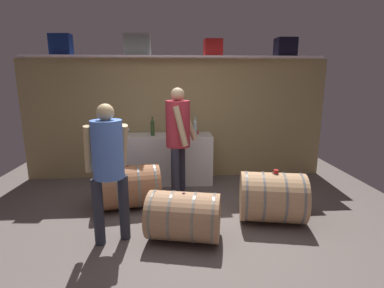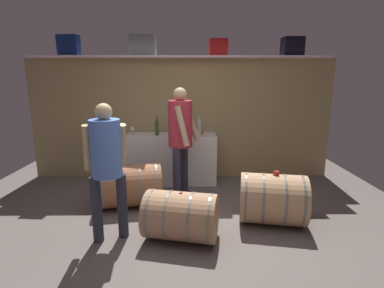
{
  "view_description": "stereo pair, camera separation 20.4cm",
  "coord_description": "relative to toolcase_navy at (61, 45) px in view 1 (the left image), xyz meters",
  "views": [
    {
      "loc": [
        -0.06,
        -3.18,
        1.83
      ],
      "look_at": [
        0.18,
        0.52,
        1.0
      ],
      "focal_mm": 27.51,
      "sensor_mm": 36.0,
      "label": 1
    },
    {
      "loc": [
        0.14,
        -3.18,
        1.83
      ],
      "look_at": [
        0.18,
        0.52,
        1.0
      ],
      "focal_mm": 27.51,
      "sensor_mm": 36.0,
      "label": 2
    }
  ],
  "objects": [
    {
      "name": "wine_glass",
      "position": [
        1.04,
        -0.11,
        -1.43
      ],
      "size": [
        0.08,
        0.08,
        0.13
      ],
      "color": "white",
      "rests_on": "work_cabinet"
    },
    {
      "name": "red_funnel",
      "position": [
        2.26,
        -0.1,
        -1.46
      ],
      "size": [
        0.11,
        0.11,
        0.1
      ],
      "primitive_type": "cone",
      "color": "red",
      "rests_on": "work_cabinet"
    },
    {
      "name": "ground_plane",
      "position": [
        1.91,
        -1.53,
        -2.39
      ],
      "size": [
        6.71,
        7.69,
        0.02
      ],
      "primitive_type": "cube",
      "color": "#635854"
    },
    {
      "name": "toolcase_red",
      "position": [
        2.55,
        0.0,
        -0.03
      ],
      "size": [
        0.31,
        0.3,
        0.28
      ],
      "primitive_type": "cube",
      "rotation": [
        0.0,
        0.0,
        0.03
      ],
      "color": "red",
      "rests_on": "high_shelf_board"
    },
    {
      "name": "wine_bottle_clear",
      "position": [
        2.22,
        -0.31,
        -1.37
      ],
      "size": [
        0.07,
        0.07,
        0.33
      ],
      "color": "#AEC6C1",
      "rests_on": "work_cabinet"
    },
    {
      "name": "wine_bottle_dark",
      "position": [
        2.08,
        -0.15,
        -1.37
      ],
      "size": [
        0.07,
        0.07,
        0.32
      ],
      "color": "black",
      "rests_on": "work_cabinet"
    },
    {
      "name": "work_cabinet",
      "position": [
        1.74,
        -0.19,
        -1.95
      ],
      "size": [
        1.58,
        0.55,
        0.87
      ],
      "primitive_type": "cube",
      "color": "white",
      "rests_on": "ground"
    },
    {
      "name": "tasting_cup",
      "position": [
        3.15,
        -1.77,
        -1.71
      ],
      "size": [
        0.06,
        0.06,
        0.04
      ],
      "primitive_type": "cylinder",
      "color": "red",
      "rests_on": "wine_barrel_near"
    },
    {
      "name": "wine_barrel_near",
      "position": [
        3.12,
        -1.77,
        -2.06
      ],
      "size": [
        0.92,
        0.78,
        0.66
      ],
      "rotation": [
        0.0,
        0.0,
        -0.19
      ],
      "color": "tan",
      "rests_on": "ground"
    },
    {
      "name": "toolcase_grey",
      "position": [
        1.27,
        0.0,
        0.0
      ],
      "size": [
        0.44,
        0.25,
        0.35
      ],
      "primitive_type": "cube",
      "rotation": [
        0.0,
        0.0,
        -0.03
      ],
      "color": "gray",
      "rests_on": "high_shelf_board"
    },
    {
      "name": "winemaker_pouring",
      "position": [
        1.14,
        -2.14,
        -1.41
      ],
      "size": [
        0.51,
        0.46,
        1.58
      ],
      "rotation": [
        0.0,
        0.0,
        0.38
      ],
      "color": "#2C2E3A",
      "rests_on": "ground"
    },
    {
      "name": "toolcase_navy",
      "position": [
        0.0,
        0.0,
        0.0
      ],
      "size": [
        0.36,
        0.21,
        0.35
      ],
      "primitive_type": "cube",
      "rotation": [
        0.0,
        0.0,
        -0.07
      ],
      "color": "navy",
      "rests_on": "high_shelf_board"
    },
    {
      "name": "wine_barrel_far",
      "position": [
        1.19,
        -1.23,
        -2.07
      ],
      "size": [
        0.98,
        0.76,
        0.63
      ],
      "rotation": [
        0.0,
        0.0,
        0.18
      ],
      "color": "#A16643",
      "rests_on": "ground"
    },
    {
      "name": "high_shelf_board",
      "position": [
        1.91,
        0.0,
        -0.19
      ],
      "size": [
        5.07,
        0.4,
        0.03
      ],
      "primitive_type": "cube",
      "color": "white",
      "rests_on": "back_wall_panel"
    },
    {
      "name": "back_wall_panel",
      "position": [
        1.91,
        0.15,
        -1.29
      ],
      "size": [
        5.51,
        0.1,
        2.18
      ],
      "primitive_type": "cube",
      "color": "#9E8A5C",
      "rests_on": "ground"
    },
    {
      "name": "wine_bottle_green",
      "position": [
        1.5,
        -0.25,
        -1.37
      ],
      "size": [
        0.06,
        0.06,
        0.33
      ],
      "color": "#2F5127",
      "rests_on": "work_cabinet"
    },
    {
      "name": "visitor_tasting",
      "position": [
        1.93,
        -0.94,
        -1.34
      ],
      "size": [
        0.49,
        0.55,
        1.7
      ],
      "rotation": [
        0.0,
        0.0,
        -1.89
      ],
      "color": "#2B2C3D",
      "rests_on": "ground"
    },
    {
      "name": "wine_barrel_flank",
      "position": [
        1.96,
        -2.16,
        -2.1
      ],
      "size": [
        0.92,
        0.72,
        0.58
      ],
      "rotation": [
        0.0,
        0.0,
        -0.21
      ],
      "color": "tan",
      "rests_on": "ground"
    },
    {
      "name": "toolcase_black",
      "position": [
        3.83,
        0.0,
        -0.02
      ],
      "size": [
        0.34,
        0.29,
        0.31
      ],
      "primitive_type": "cube",
      "rotation": [
        0.0,
        0.0,
        0.0
      ],
      "color": "black",
      "rests_on": "high_shelf_board"
    }
  ]
}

